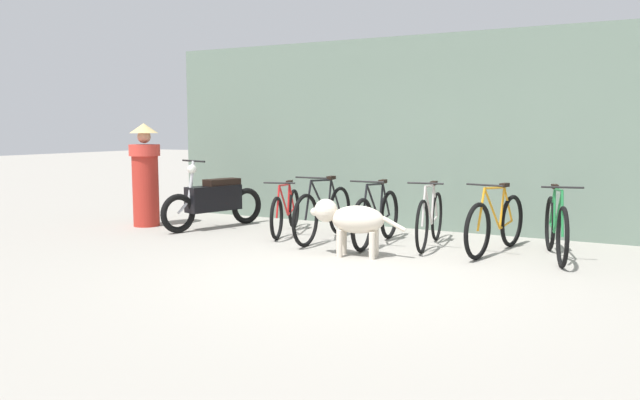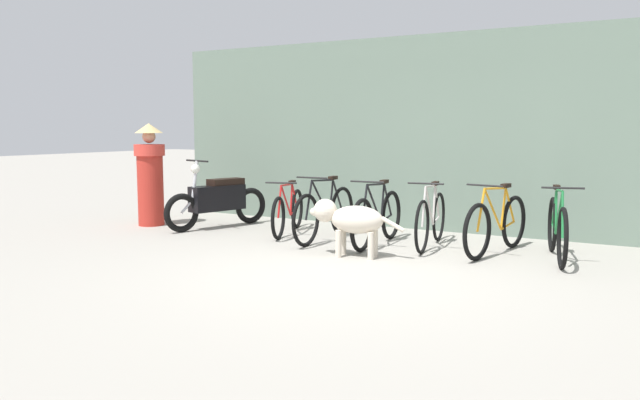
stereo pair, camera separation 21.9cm
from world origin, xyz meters
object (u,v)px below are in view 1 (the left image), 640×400
(bicycle_5, at_px, (556,228))
(motorcycle, at_px, (214,200))
(bicycle_1, at_px, (324,214))
(bicycle_4, at_px, (496,224))
(person_in_robes, at_px, (145,173))
(bicycle_2, at_px, (377,218))
(bicycle_3, at_px, (430,219))
(bicycle_0, at_px, (286,212))
(stray_dog, at_px, (350,219))

(bicycle_5, distance_m, motorcycle, 5.05)
(bicycle_1, distance_m, bicycle_4, 2.34)
(bicycle_1, relative_size, person_in_robes, 1.10)
(bicycle_5, relative_size, person_in_robes, 1.04)
(bicycle_2, distance_m, bicycle_3, 0.71)
(bicycle_0, xyz_separation_m, person_in_robes, (-2.36, -0.41, 0.52))
(bicycle_5, xyz_separation_m, motorcycle, (-5.05, -0.06, 0.07))
(bicycle_0, distance_m, motorcycle, 1.26)
(motorcycle, relative_size, stray_dog, 1.53)
(bicycle_0, relative_size, stray_dog, 1.36)
(bicycle_3, height_order, motorcycle, motorcycle)
(bicycle_1, distance_m, bicycle_2, 0.79)
(bicycle_3, distance_m, motorcycle, 3.48)
(bicycle_0, relative_size, bicycle_3, 0.98)
(bicycle_5, distance_m, stray_dog, 2.47)
(bicycle_0, height_order, stray_dog, bicycle_0)
(bicycle_1, distance_m, bicycle_5, 3.05)
(bicycle_2, bearing_deg, bicycle_4, 94.66)
(bicycle_2, distance_m, bicycle_5, 2.26)
(bicycle_2, distance_m, bicycle_4, 1.55)
(bicycle_3, height_order, person_in_robes, person_in_robes)
(bicycle_2, bearing_deg, stray_dog, -1.84)
(bicycle_0, distance_m, bicycle_1, 0.80)
(bicycle_0, bearing_deg, person_in_robes, -97.04)
(bicycle_3, relative_size, bicycle_4, 0.96)
(bicycle_1, distance_m, stray_dog, 1.16)
(bicycle_4, bearing_deg, bicycle_2, -72.15)
(bicycle_0, height_order, bicycle_5, bicycle_5)
(bicycle_0, height_order, motorcycle, motorcycle)
(bicycle_1, bearing_deg, person_in_robes, -88.20)
(bicycle_0, xyz_separation_m, motorcycle, (-1.25, -0.09, 0.11))
(bicycle_3, xyz_separation_m, person_in_robes, (-4.58, -0.41, 0.48))
(bicycle_1, xyz_separation_m, bicycle_4, (2.33, 0.20, -0.01))
(bicycle_0, relative_size, bicycle_2, 0.93)
(stray_dog, bearing_deg, bicycle_0, -43.66)
(bicycle_5, relative_size, motorcycle, 0.93)
(stray_dog, xyz_separation_m, person_in_robes, (-3.91, 0.67, 0.38))
(bicycle_0, height_order, bicycle_4, bicycle_4)
(bicycle_4, height_order, motorcycle, motorcycle)
(person_in_robes, bearing_deg, bicycle_4, -174.75)
(bicycle_4, relative_size, stray_dog, 1.44)
(bicycle_1, bearing_deg, bicycle_3, 97.98)
(bicycle_3, relative_size, stray_dog, 1.38)
(stray_dog, bearing_deg, bicycle_1, -55.35)
(person_in_robes, bearing_deg, bicycle_3, -173.53)
(person_in_robes, bearing_deg, stray_dog, 171.62)
(bicycle_5, bearing_deg, bicycle_1, -100.71)
(bicycle_0, bearing_deg, stray_dog, 38.24)
(bicycle_0, bearing_deg, bicycle_2, 64.74)
(bicycle_1, bearing_deg, bicycle_2, 89.67)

